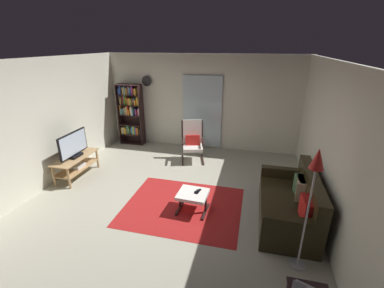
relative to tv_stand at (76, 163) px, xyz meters
name	(u,v)px	position (x,y,z in m)	size (l,w,h in m)	color
ground_plane	(170,199)	(2.33, -0.38, -0.32)	(7.02, 7.02, 0.00)	#AAA793
wall_back	(201,103)	(2.33, 2.52, 0.98)	(5.60, 0.06, 2.60)	silver
wall_left	(40,126)	(-0.37, -0.38, 0.98)	(0.06, 6.00, 2.60)	silver
wall_right	(333,150)	(5.03, -0.38, 0.98)	(0.06, 6.00, 2.60)	silver
glass_door_panel	(202,112)	(2.37, 2.45, 0.73)	(1.10, 0.01, 2.00)	silver
area_rug	(183,206)	(2.65, -0.57, -0.32)	(2.14, 1.77, 0.01)	#A81F1E
tv_stand	(76,163)	(0.00, 0.00, 0.00)	(0.47, 1.13, 0.49)	tan
television	(73,146)	(0.00, 0.00, 0.43)	(0.20, 0.87, 0.56)	black
bookshelf_near_tv	(131,112)	(0.27, 2.27, 0.66)	(0.71, 0.30, 1.77)	black
leather_sofa	(291,204)	(4.53, -0.52, 0.00)	(0.86, 1.73, 0.88)	#2E2714
lounge_armchair	(192,140)	(2.31, 1.56, 0.21)	(0.72, 0.78, 1.02)	black
ottoman	(193,196)	(2.86, -0.64, -0.02)	(0.54, 0.50, 0.37)	white
tv_remote	(198,191)	(2.93, -0.57, 0.06)	(0.04, 0.14, 0.02)	black
cell_phone	(197,192)	(2.93, -0.60, 0.05)	(0.07, 0.14, 0.01)	black
floor_lamp_by_sofa	(314,178)	(4.55, -1.51, 1.04)	(0.22, 0.22, 1.74)	#A5A5AD
wall_clock	(147,81)	(0.76, 2.44, 1.53)	(0.29, 0.03, 0.29)	silver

